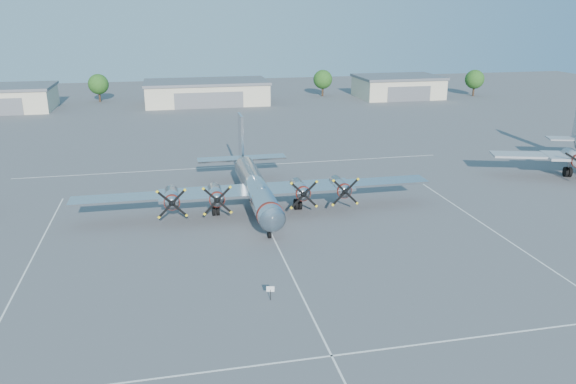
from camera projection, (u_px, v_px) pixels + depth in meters
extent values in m
plane|color=#525255|center=(270.00, 231.00, 56.48)|extent=(260.00, 260.00, 0.00)
cube|color=silver|center=(25.00, 273.00, 47.41)|extent=(0.15, 40.00, 0.01)
cube|color=silver|center=(279.00, 250.00, 51.83)|extent=(0.15, 40.00, 0.01)
cube|color=silver|center=(494.00, 231.00, 56.25)|extent=(0.15, 40.00, 0.01)
cube|color=silver|center=(332.00, 356.00, 36.04)|extent=(60.00, 0.15, 0.01)
cube|color=silver|center=(238.00, 166.00, 79.71)|extent=(60.00, 0.15, 0.01)
cube|color=beige|center=(0.00, 100.00, 122.90)|extent=(22.00, 14.00, 4.80)
cube|color=beige|center=(207.00, 93.00, 131.94)|extent=(28.00, 14.00, 4.80)
cube|color=slate|center=(206.00, 82.00, 131.11)|extent=(28.60, 14.60, 0.60)
cube|color=slate|center=(209.00, 100.00, 125.58)|extent=(15.40, 0.20, 3.60)
cube|color=beige|center=(398.00, 88.00, 141.59)|extent=(20.00, 14.00, 4.80)
cube|color=slate|center=(398.00, 77.00, 140.75)|extent=(20.60, 14.60, 0.60)
cube|color=slate|center=(409.00, 94.00, 135.22)|extent=(11.00, 0.20, 3.60)
cylinder|color=#382619|center=(100.00, 96.00, 134.67)|extent=(0.50, 0.50, 2.80)
sphere|color=#1D4413|center=(98.00, 84.00, 133.79)|extent=(4.80, 4.80, 4.80)
cylinder|color=#382619|center=(323.00, 91.00, 143.86)|extent=(0.50, 0.50, 2.80)
sphere|color=#1D4413|center=(323.00, 79.00, 142.98)|extent=(4.80, 4.80, 4.80)
cylinder|color=#382619|center=(473.00, 90.00, 144.06)|extent=(0.50, 0.50, 2.80)
sphere|color=#1D4413|center=(475.00, 79.00, 143.18)|extent=(4.80, 4.80, 4.80)
cylinder|color=black|center=(270.00, 295.00, 42.83)|extent=(0.07, 0.07, 0.89)
cube|color=white|center=(270.00, 289.00, 42.68)|extent=(0.60, 0.20, 0.45)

